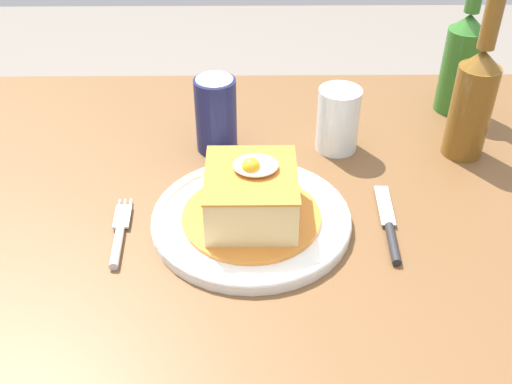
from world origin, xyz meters
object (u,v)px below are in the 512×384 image
Objects in this scene: knife at (393,232)px; beer_bottle_amber at (475,98)px; drinking_glass at (339,124)px; beer_bottle_green at (463,58)px; main_plate at (256,219)px; soda_can at (218,115)px; fork at (121,237)px.

knife is 0.62× the size of beer_bottle_amber.
beer_bottle_green is at bearing 29.76° from drinking_glass.
beer_bottle_green reaches higher than main_plate.
soda_can is 0.47× the size of beer_bottle_amber.
knife is 0.33m from soda_can.
main_plate is at bearing -138.02° from beer_bottle_green.
drinking_glass is (-0.22, -0.13, -0.05)m from beer_bottle_green.
beer_bottle_amber is (0.52, 0.21, 0.09)m from fork.
beer_bottle_green is (0.54, 0.36, 0.09)m from fork.
knife is at bearing -116.72° from beer_bottle_green.
fork is 1.14× the size of soda_can.
main_plate is 0.39m from beer_bottle_amber.
drinking_glass is (-0.20, 0.02, -0.05)m from beer_bottle_amber.
beer_bottle_amber is at bearing 53.16° from knife.
knife is at bearing -126.84° from beer_bottle_amber.
beer_bottle_green is at bearing 63.28° from knife.
beer_bottle_green is (0.18, 0.35, 0.09)m from knife.
beer_bottle_green is 0.15m from beer_bottle_amber.
main_plate is at bearing -73.37° from soda_can.
soda_can reaches higher than knife.
beer_bottle_amber reaches higher than main_plate.
knife is 0.62× the size of beer_bottle_green.
fork and knife have the same top height.
fork is at bearing -157.81° from beer_bottle_amber.
fork is at bearing -117.92° from soda_can.
fork is 0.53× the size of beer_bottle_amber.
beer_bottle_amber reaches higher than soda_can.
main_plate is 0.49m from beer_bottle_green.
knife is at bearing -42.65° from soda_can.
fork is 0.66m from beer_bottle_green.
beer_bottle_green is 2.53× the size of drinking_glass.
beer_bottle_green is at bearing 16.84° from soda_can.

